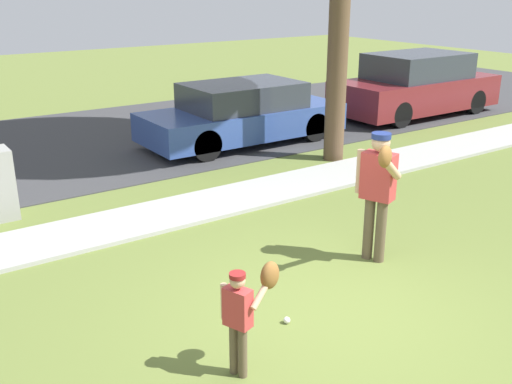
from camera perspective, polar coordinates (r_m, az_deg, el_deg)
ground_plane at (r=9.24m, az=-7.17°, el=-2.21°), size 48.00×48.00×0.00m
sidewalk_strip at (r=9.31m, az=-7.46°, el=-1.84°), size 36.00×1.20×0.06m
road_surface at (r=13.77m, az=-17.08°, el=4.42°), size 36.00×6.80×0.02m
person_adult at (r=7.46m, az=11.65°, el=0.79°), size 0.63×0.78×1.68m
person_child at (r=5.34m, az=-0.98°, el=-10.80°), size 0.55×0.35×1.07m
baseball at (r=6.39m, az=2.98°, el=-12.21°), size 0.07×0.07×0.07m
parked_wagon_blue at (r=13.14m, az=-1.30°, el=7.52°), size 4.50×1.80×1.33m
parked_suv_maroon at (r=16.57m, az=15.13°, el=9.83°), size 4.70×1.90×1.63m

